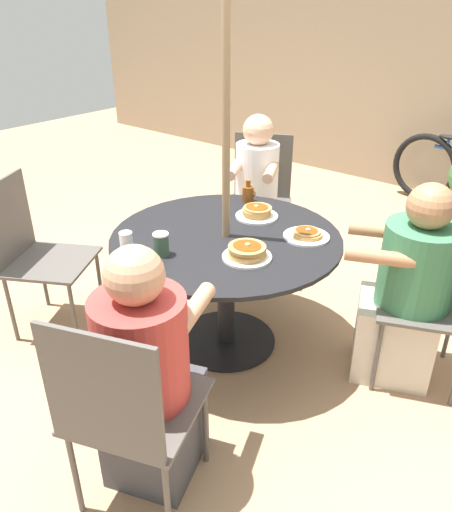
{
  "coord_description": "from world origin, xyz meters",
  "views": [
    {
      "loc": [
        1.54,
        -1.89,
        1.87
      ],
      "look_at": [
        0.0,
        0.0,
        0.58
      ],
      "focal_mm": 35.0,
      "sensor_mm": 36.0,
      "label": 1
    }
  ],
  "objects_px": {
    "pancake_plate_c": "(247,252)",
    "coffee_cup": "(161,244)",
    "pancake_plate_b": "(257,213)",
    "patio_chair_east": "(33,248)",
    "patio_chair_north": "(260,192)",
    "diner_north": "(256,200)",
    "drinking_glass_a": "(126,243)",
    "diner_west": "(406,295)",
    "syrup_bottle": "(248,193)",
    "patio_table": "(226,258)",
    "diner_south": "(148,380)",
    "patio_chair_south": "(125,407)",
    "patio_chair_west": "(447,293)",
    "pancake_plate_a": "(307,235)"
  },
  "relations": [
    {
      "from": "patio_chair_north",
      "to": "syrup_bottle",
      "type": "bearing_deg",
      "value": 92.26
    },
    {
      "from": "diner_west",
      "to": "patio_chair_west",
      "type": "bearing_deg",
      "value": -90.0
    },
    {
      "from": "patio_chair_west",
      "to": "pancake_plate_b",
      "type": "xyz_separation_m",
      "value": [
        -1.08,
        -0.15,
        0.2
      ]
    },
    {
      "from": "diner_north",
      "to": "syrup_bottle",
      "type": "bearing_deg",
      "value": 93.17
    },
    {
      "from": "syrup_bottle",
      "to": "patio_table",
      "type": "bearing_deg",
      "value": -66.29
    },
    {
      "from": "diner_north",
      "to": "coffee_cup",
      "type": "relative_size",
      "value": 9.77
    },
    {
      "from": "patio_chair_north",
      "to": "diner_south",
      "type": "xyz_separation_m",
      "value": [
        0.86,
        -1.94,
        -0.03
      ]
    },
    {
      "from": "diner_south",
      "to": "syrup_bottle",
      "type": "bearing_deg",
      "value": 91.08
    },
    {
      "from": "patio_chair_south",
      "to": "patio_chair_west",
      "type": "xyz_separation_m",
      "value": [
        0.65,
        1.54,
        0.0
      ]
    },
    {
      "from": "patio_chair_north",
      "to": "pancake_plate_c",
      "type": "bearing_deg",
      "value": 96.55
    },
    {
      "from": "patio_chair_east",
      "to": "patio_chair_north",
      "type": "bearing_deg",
      "value": 133.24
    },
    {
      "from": "patio_chair_north",
      "to": "coffee_cup",
      "type": "relative_size",
      "value": 8.09
    },
    {
      "from": "patio_chair_north",
      "to": "syrup_bottle",
      "type": "relative_size",
      "value": 6.68
    },
    {
      "from": "patio_chair_east",
      "to": "drinking_glass_a",
      "type": "bearing_deg",
      "value": 68.11
    },
    {
      "from": "patio_table",
      "to": "diner_west",
      "type": "xyz_separation_m",
      "value": [
        0.89,
        0.38,
        -0.07
      ]
    },
    {
      "from": "diner_north",
      "to": "drinking_glass_a",
      "type": "distance_m",
      "value": 1.37
    },
    {
      "from": "pancake_plate_c",
      "to": "patio_chair_west",
      "type": "bearing_deg",
      "value": 36.08
    },
    {
      "from": "patio_table",
      "to": "patio_chair_east",
      "type": "bearing_deg",
      "value": -149.97
    },
    {
      "from": "patio_table",
      "to": "drinking_glass_a",
      "type": "bearing_deg",
      "value": -118.79
    },
    {
      "from": "pancake_plate_b",
      "to": "coffee_cup",
      "type": "xyz_separation_m",
      "value": [
        -0.09,
        -0.69,
        0.03
      ]
    },
    {
      "from": "patio_chair_west",
      "to": "coffee_cup",
      "type": "relative_size",
      "value": 8.09
    },
    {
      "from": "pancake_plate_c",
      "to": "pancake_plate_b",
      "type": "bearing_deg",
      "value": 120.9
    },
    {
      "from": "pancake_plate_b",
      "to": "diner_south",
      "type": "bearing_deg",
      "value": -73.41
    },
    {
      "from": "pancake_plate_b",
      "to": "coffee_cup",
      "type": "bearing_deg",
      "value": -97.19
    },
    {
      "from": "pancake_plate_c",
      "to": "diner_south",
      "type": "bearing_deg",
      "value": -82.89
    },
    {
      "from": "patio_chair_north",
      "to": "pancake_plate_b",
      "type": "bearing_deg",
      "value": 97.83
    },
    {
      "from": "patio_chair_south",
      "to": "pancake_plate_b",
      "type": "relative_size",
      "value": 3.82
    },
    {
      "from": "patio_chair_north",
      "to": "pancake_plate_b",
      "type": "height_order",
      "value": "patio_chair_north"
    },
    {
      "from": "syrup_bottle",
      "to": "patio_chair_south",
      "type": "bearing_deg",
      "value": -68.43
    },
    {
      "from": "patio_chair_east",
      "to": "diner_south",
      "type": "height_order",
      "value": "diner_south"
    },
    {
      "from": "patio_table",
      "to": "pancake_plate_c",
      "type": "height_order",
      "value": "pancake_plate_c"
    },
    {
      "from": "diner_north",
      "to": "syrup_bottle",
      "type": "xyz_separation_m",
      "value": [
        0.23,
        -0.4,
        0.22
      ]
    },
    {
      "from": "diner_west",
      "to": "pancake_plate_c",
      "type": "distance_m",
      "value": 0.86
    },
    {
      "from": "syrup_bottle",
      "to": "pancake_plate_b",
      "type": "bearing_deg",
      "value": -41.17
    },
    {
      "from": "patio_chair_east",
      "to": "diner_south",
      "type": "xyz_separation_m",
      "value": [
        1.34,
        -0.33,
        -0.03
      ]
    },
    {
      "from": "patio_chair_east",
      "to": "diner_west",
      "type": "relative_size",
      "value": 0.86
    },
    {
      "from": "diner_west",
      "to": "patio_chair_north",
      "type": "bearing_deg",
      "value": 41.72
    },
    {
      "from": "pancake_plate_b",
      "to": "patio_chair_east",
      "type": "bearing_deg",
      "value": -137.76
    },
    {
      "from": "patio_chair_west",
      "to": "syrup_bottle",
      "type": "height_order",
      "value": "patio_chair_west"
    },
    {
      "from": "diner_west",
      "to": "pancake_plate_a",
      "type": "relative_size",
      "value": 4.43
    },
    {
      "from": "patio_chair_south",
      "to": "syrup_bottle",
      "type": "bearing_deg",
      "value": 90.96
    },
    {
      "from": "pancake_plate_c",
      "to": "diner_west",
      "type": "bearing_deg",
      "value": 38.94
    },
    {
      "from": "pancake_plate_c",
      "to": "patio_chair_east",
      "type": "bearing_deg",
      "value": -160.37
    },
    {
      "from": "patio_chair_west",
      "to": "diner_west",
      "type": "relative_size",
      "value": 0.86
    },
    {
      "from": "diner_north",
      "to": "patio_chair_south",
      "type": "xyz_separation_m",
      "value": [
        0.84,
        -1.95,
        -0.0
      ]
    },
    {
      "from": "patio_chair_south",
      "to": "patio_chair_east",
      "type": "bearing_deg",
      "value": 139.71
    },
    {
      "from": "pancake_plate_c",
      "to": "coffee_cup",
      "type": "distance_m",
      "value": 0.43
    },
    {
      "from": "pancake_plate_b",
      "to": "syrup_bottle",
      "type": "bearing_deg",
      "value": 138.83
    },
    {
      "from": "pancake_plate_a",
      "to": "diner_west",
      "type": "bearing_deg",
      "value": 13.67
    },
    {
      "from": "pancake_plate_a",
      "to": "pancake_plate_b",
      "type": "bearing_deg",
      "value": 171.5
    }
  ]
}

